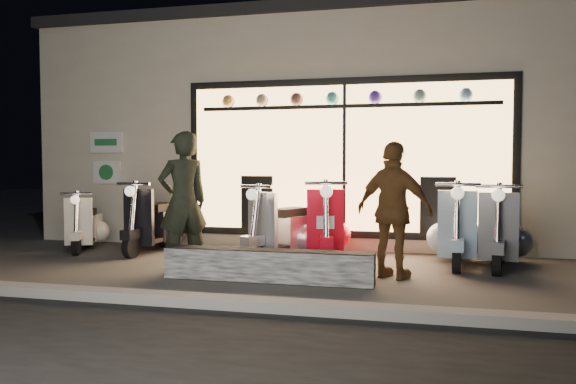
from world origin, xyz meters
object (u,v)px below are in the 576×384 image
Objects in this scene: graffiti_barrier at (268,265)px; scooter_red at (323,229)px; man at (183,201)px; woman at (394,210)px; scooter_silver at (287,230)px.

graffiti_barrier is 1.80m from scooter_red.
scooter_red is (0.38, 1.74, 0.27)m from graffiti_barrier.
woman is (2.82, 0.13, -0.08)m from man.
scooter_silver is at bearing -177.53° from man.
scooter_silver is at bearing 95.36° from graffiti_barrier.
man reaches higher than scooter_red.
man reaches higher than graffiti_barrier.
scooter_silver is at bearing -9.50° from woman.
graffiti_barrier is 1.57m from man.
scooter_silver is 2.04m from woman.
scooter_red is at bearing 173.59° from man.
graffiti_barrier is 1.74m from woman.
woman is at bearing 20.05° from graffiti_barrier.
man is at bearing 162.34° from graffiti_barrier.
graffiti_barrier is at bearing -61.01° from scooter_silver.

